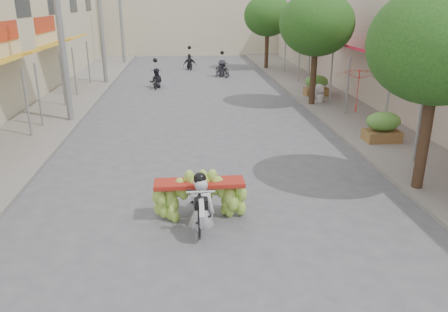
% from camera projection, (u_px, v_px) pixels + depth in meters
% --- Properties ---
extents(ground, '(120.00, 120.00, 0.00)m').
position_uv_depth(ground, '(230.00, 299.00, 7.39)').
color(ground, '#57575C').
rests_on(ground, ground).
extents(sidewalk_left, '(4.00, 60.00, 0.12)m').
position_uv_depth(sidewalk_left, '(52.00, 106.00, 20.85)').
color(sidewalk_left, gray).
rests_on(sidewalk_left, ground).
extents(sidewalk_right, '(4.00, 60.00, 0.12)m').
position_uv_depth(sidewalk_right, '(337.00, 100.00, 22.05)').
color(sidewalk_right, gray).
rests_on(sidewalk_right, ground).
extents(far_building, '(20.00, 6.00, 7.00)m').
position_uv_depth(far_building, '(189.00, 15.00, 41.88)').
color(far_building, beige).
rests_on(far_building, ground).
extents(utility_pole_mid, '(0.60, 0.24, 8.00)m').
position_uv_depth(utility_pole_mid, '(59.00, 21.00, 16.84)').
color(utility_pole_mid, slate).
rests_on(utility_pole_mid, ground).
extents(utility_pole_far, '(0.60, 0.24, 8.00)m').
position_uv_depth(utility_pole_far, '(100.00, 15.00, 25.28)').
color(utility_pole_far, slate).
rests_on(utility_pole_far, ground).
extents(utility_pole_back, '(0.60, 0.24, 8.00)m').
position_uv_depth(utility_pole_back, '(121.00, 11.00, 33.73)').
color(utility_pole_back, slate).
rests_on(utility_pole_back, ground).
extents(street_tree_near, '(3.40, 3.40, 5.25)m').
position_uv_depth(street_tree_near, '(439.00, 45.00, 10.34)').
color(street_tree_near, '#3A2719').
rests_on(street_tree_near, ground).
extents(street_tree_mid, '(3.40, 3.40, 5.25)m').
position_uv_depth(street_tree_mid, '(317.00, 24.00, 19.72)').
color(street_tree_mid, '#3A2719').
rests_on(street_tree_mid, ground).
extents(street_tree_far, '(3.40, 3.40, 5.25)m').
position_uv_depth(street_tree_far, '(268.00, 16.00, 30.98)').
color(street_tree_far, '#3A2719').
rests_on(street_tree_far, ground).
extents(produce_crate_mid, '(1.20, 0.88, 1.16)m').
position_uv_depth(produce_crate_mid, '(383.00, 124.00, 15.19)').
color(produce_crate_mid, brown).
rests_on(produce_crate_mid, ground).
extents(produce_crate_far, '(1.20, 0.88, 1.16)m').
position_uv_depth(produce_crate_far, '(316.00, 84.00, 22.70)').
color(produce_crate_far, brown).
rests_on(produce_crate_far, ground).
extents(banana_motorbike, '(2.20, 1.94, 2.20)m').
position_uv_depth(banana_motorbike, '(200.00, 194.00, 9.70)').
color(banana_motorbike, black).
rests_on(banana_motorbike, ground).
extents(market_umbrella, '(2.28, 2.28, 1.69)m').
position_uv_depth(market_umbrella, '(360.00, 68.00, 16.05)').
color(market_umbrella, '#B52618').
rests_on(market_umbrella, ground).
extents(pedestrian, '(1.01, 0.86, 1.77)m').
position_uv_depth(pedestrian, '(320.00, 84.00, 21.03)').
color(pedestrian, silver).
rests_on(pedestrian, ground).
extents(bg_motorbike_a, '(0.80, 1.72, 1.95)m').
position_uv_depth(bg_motorbike_a, '(156.00, 75.00, 25.24)').
color(bg_motorbike_a, black).
rests_on(bg_motorbike_a, ground).
extents(bg_motorbike_b, '(1.19, 1.72, 1.95)m').
position_uv_depth(bg_motorbike_b, '(222.00, 64.00, 28.86)').
color(bg_motorbike_b, black).
rests_on(bg_motorbike_b, ground).
extents(bg_motorbike_c, '(1.02, 1.61, 1.95)m').
position_uv_depth(bg_motorbike_c, '(190.00, 58.00, 32.06)').
color(bg_motorbike_c, black).
rests_on(bg_motorbike_c, ground).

